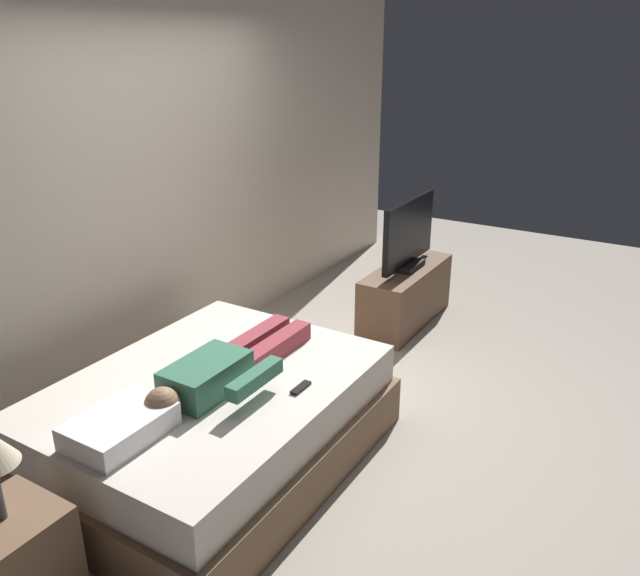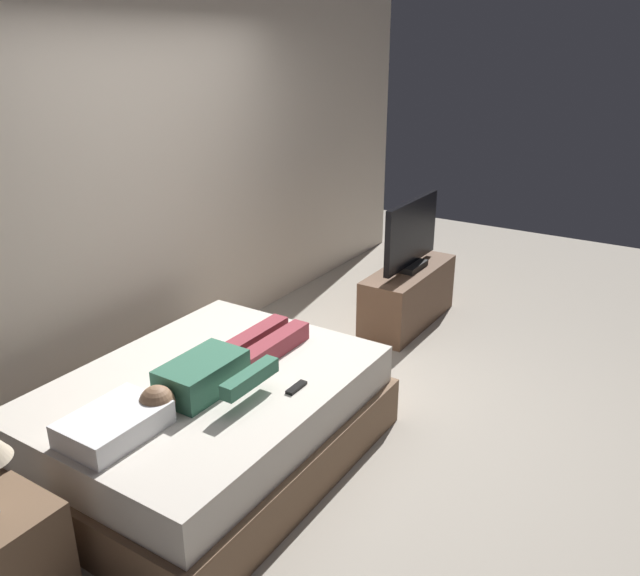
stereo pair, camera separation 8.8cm
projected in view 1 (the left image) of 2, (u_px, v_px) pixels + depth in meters
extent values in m
plane|color=#ADA393|center=(335.00, 418.00, 4.21)|extent=(10.00, 10.00, 0.00)
cube|color=beige|center=(183.00, 170.00, 4.76)|extent=(6.40, 0.10, 2.80)
cube|color=brown|center=(213.00, 439.00, 3.73)|extent=(1.93, 1.49, 0.30)
cube|color=silver|center=(210.00, 398.00, 3.63)|extent=(1.85, 1.41, 0.24)
cube|color=white|center=(120.00, 426.00, 3.05)|extent=(0.48, 0.34, 0.12)
cube|color=#387056|center=(206.00, 377.00, 3.44)|extent=(0.48, 0.28, 0.18)
sphere|color=#936B4C|center=(162.00, 405.00, 3.18)|extent=(0.18, 0.18, 0.18)
cube|color=#993842|center=(276.00, 347.00, 3.84)|extent=(0.60, 0.11, 0.11)
cube|color=#993842|center=(255.00, 341.00, 3.92)|extent=(0.60, 0.11, 0.11)
cube|color=#387056|center=(255.00, 379.00, 3.34)|extent=(0.40, 0.08, 0.08)
cube|color=black|center=(301.00, 388.00, 3.49)|extent=(0.15, 0.04, 0.02)
cube|color=brown|center=(405.00, 295.00, 5.53)|extent=(1.10, 0.40, 0.50)
cube|color=black|center=(407.00, 265.00, 5.43)|extent=(0.32, 0.20, 0.05)
cube|color=black|center=(409.00, 231.00, 5.32)|extent=(0.88, 0.05, 0.54)
cube|color=brown|center=(15.00, 567.00, 2.69)|extent=(0.40, 0.40, 0.52)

